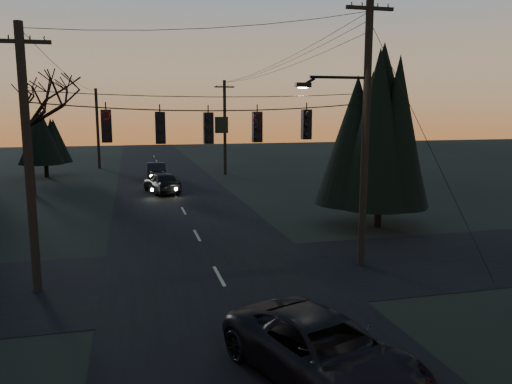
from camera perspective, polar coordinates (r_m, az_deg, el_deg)
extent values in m
cube|color=black|center=(27.61, -7.84, -2.96)|extent=(8.00, 120.00, 0.02)
cube|color=black|center=(18.05, -4.25, -9.58)|extent=(60.00, 7.00, 0.02)
cylinder|color=black|center=(17.04, -5.34, 10.13)|extent=(11.50, 0.04, 0.04)
cylinder|color=black|center=(25.94, 13.78, -2.16)|extent=(0.36, 0.36, 1.60)
cone|color=black|center=(25.47, 14.11, 6.22)|extent=(4.93, 4.93, 6.78)
cylinder|color=black|center=(37.96, -24.37, 3.25)|extent=(0.44, 0.44, 4.74)
cylinder|color=black|center=(47.82, -22.84, 2.54)|extent=(0.36, 0.36, 1.60)
cone|color=black|center=(47.62, -23.03, 5.55)|extent=(3.54, 3.54, 4.23)
imported|color=black|center=(11.34, 7.76, -17.67)|extent=(3.98, 5.69, 1.44)
imported|color=black|center=(36.14, -10.70, 1.10)|extent=(2.73, 4.81, 1.54)
imported|color=black|center=(43.62, -11.32, 2.39)|extent=(1.65, 4.37, 1.42)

